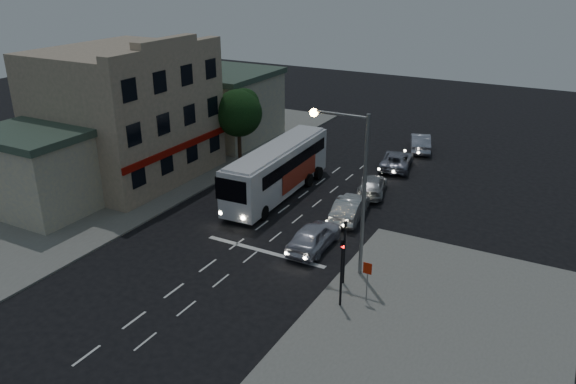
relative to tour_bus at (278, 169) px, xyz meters
The scene contains 18 objects.
ground 10.46m from the tour_bus, 80.58° to the right, with size 120.00×120.00×0.00m, color black.
sidewalk_near 20.47m from the tour_bus, 43.90° to the right, with size 12.00×24.00×0.12m, color slate.
sidewalk_far 11.69m from the tour_bus, 169.37° to the right, with size 12.00×50.00×0.12m, color slate.
road_markings 7.71m from the tour_bus, 66.49° to the right, with size 8.00×30.55×0.01m.
tour_bus is the anchor object (origin of this frame).
car_suv 8.85m from the tour_bus, 46.18° to the right, with size 1.93×4.80×1.64m, color silver.
car_sedan_a 6.59m from the tour_bus, 11.94° to the right, with size 1.66×4.77×1.57m, color silver.
car_sedan_b 7.15m from the tour_bus, 29.88° to the left, with size 1.90×4.67×1.36m, color #B3B3B6.
car_sedan_c 11.46m from the tour_bus, 58.80° to the left, with size 2.34×5.07×1.41m, color #9394A5.
car_extra 16.61m from the tour_bus, 67.73° to the left, with size 1.69×4.86×1.60m, color #B1B2C5.
traffic_signal_main 13.18m from the tour_bus, 45.21° to the right, with size 0.25×0.35×4.10m.
traffic_signal_side 15.10m from the tour_bus, 48.61° to the right, with size 0.18×0.15×4.10m.
regulatory_sign 15.10m from the tour_bus, 43.34° to the right, with size 0.45×0.12×2.20m.
streetlight 12.57m from the tour_bus, 41.29° to the right, with size 3.32×0.44×9.00m.
main_building 12.85m from the tour_bus, behind, with size 10.12×12.00×11.00m.
low_building_south 16.68m from the tour_bus, 140.35° to the right, with size 7.40×5.40×5.70m.
low_building_north 15.46m from the tour_bus, 140.12° to the left, with size 9.40×9.40×6.50m.
street_tree 8.52m from the tour_bus, 143.11° to the left, with size 4.00×4.00×6.20m.
Camera 1 is at (17.39, -23.41, 16.06)m, focal length 35.00 mm.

